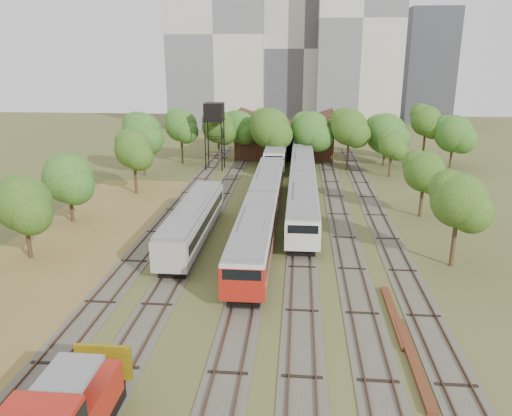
# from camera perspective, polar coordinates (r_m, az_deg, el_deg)

# --- Properties ---
(ground) EXTENTS (240.00, 240.00, 0.00)m
(ground) POSITION_cam_1_polar(r_m,az_deg,el_deg) (31.67, 1.55, -14.33)
(ground) COLOR #475123
(ground) RESTS_ON ground
(dry_grass_patch) EXTENTS (14.00, 60.00, 0.04)m
(dry_grass_patch) POSITION_cam_1_polar(r_m,az_deg,el_deg) (43.33, -22.39, -6.66)
(dry_grass_patch) COLOR brown
(dry_grass_patch) RESTS_ON ground
(tracks) EXTENTS (24.60, 80.00, 0.19)m
(tracks) POSITION_cam_1_polar(r_m,az_deg,el_deg) (54.58, 2.48, -0.52)
(tracks) COLOR #4C473D
(tracks) RESTS_ON ground
(railcar_red_set) EXTENTS (3.08, 34.57, 3.81)m
(railcar_red_set) POSITION_cam_1_polar(r_m,az_deg,el_deg) (49.13, 0.67, -0.10)
(railcar_red_set) COLOR black
(railcar_red_set) RESTS_ON ground
(railcar_green_set) EXTENTS (3.05, 52.08, 3.78)m
(railcar_green_set) POSITION_cam_1_polar(r_m,az_deg,el_deg) (66.54, 5.32, 4.37)
(railcar_green_set) COLOR black
(railcar_green_set) RESTS_ON ground
(railcar_rear) EXTENTS (3.06, 16.08, 3.78)m
(railcar_rear) POSITION_cam_1_polar(r_m,az_deg,el_deg) (77.85, 2.35, 6.28)
(railcar_rear) COLOR black
(railcar_rear) RESTS_ON ground
(old_grey_coach) EXTENTS (2.88, 18.00, 3.55)m
(old_grey_coach) POSITION_cam_1_polar(r_m,az_deg,el_deg) (46.05, -7.19, -1.52)
(old_grey_coach) COLOR black
(old_grey_coach) RESTS_ON ground
(water_tower) EXTENTS (2.85, 2.85, 9.89)m
(water_tower) POSITION_cam_1_polar(r_m,az_deg,el_deg) (74.72, -4.81, 10.69)
(water_tower) COLOR black
(water_tower) RESTS_ON ground
(rail_pile_near) EXTENTS (0.54, 8.03, 0.27)m
(rail_pile_near) POSITION_cam_1_polar(r_m,az_deg,el_deg) (34.68, 15.47, -11.76)
(rail_pile_near) COLOR brown
(rail_pile_near) RESTS_ON ground
(rail_pile_far) EXTENTS (0.56, 8.93, 0.29)m
(rail_pile_far) POSITION_cam_1_polar(r_m,az_deg,el_deg) (30.44, 17.55, -16.30)
(rail_pile_far) COLOR brown
(rail_pile_far) RESTS_ON ground
(maintenance_shed) EXTENTS (16.45, 11.55, 7.58)m
(maintenance_shed) POSITION_cam_1_polar(r_m,az_deg,el_deg) (86.10, 3.31, 7.92)
(maintenance_shed) COLOR #341613
(maintenance_shed) RESTS_ON ground
(tree_band_left) EXTENTS (8.25, 56.20, 8.97)m
(tree_band_left) POSITION_cam_1_polar(r_m,az_deg,el_deg) (51.89, -19.98, 3.57)
(tree_band_left) COLOR #382616
(tree_band_left) RESTS_ON ground
(tree_band_far) EXTENTS (47.08, 10.32, 9.14)m
(tree_band_far) POSITION_cam_1_polar(r_m,az_deg,el_deg) (77.84, 7.24, 8.94)
(tree_band_far) COLOR #382616
(tree_band_far) RESTS_ON ground
(tree_band_right) EXTENTS (4.73, 35.46, 7.76)m
(tree_band_right) POSITION_cam_1_polar(r_m,az_deg,el_deg) (53.86, 18.72, 3.88)
(tree_band_right) COLOR #382616
(tree_band_right) RESTS_ON ground
(tower_left) EXTENTS (22.00, 16.00, 42.00)m
(tower_left) POSITION_cam_1_polar(r_m,az_deg,el_deg) (123.64, -4.30, 19.06)
(tower_left) COLOR beige
(tower_left) RESTS_ON ground
(tower_centre) EXTENTS (20.00, 18.00, 36.00)m
(tower_centre) POSITION_cam_1_polar(r_m,az_deg,el_deg) (127.02, 5.50, 17.62)
(tower_centre) COLOR #B8B3A7
(tower_centre) RESTS_ON ground
(tower_right) EXTENTS (18.00, 16.00, 48.00)m
(tower_right) POSITION_cam_1_polar(r_m,az_deg,el_deg) (119.89, 11.72, 20.28)
(tower_right) COLOR beige
(tower_right) RESTS_ON ground
(tower_far_right) EXTENTS (12.00, 12.00, 28.00)m
(tower_far_right) POSITION_cam_1_polar(r_m,az_deg,el_deg) (140.82, 19.04, 15.11)
(tower_far_right) COLOR #393B40
(tower_far_right) RESTS_ON ground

